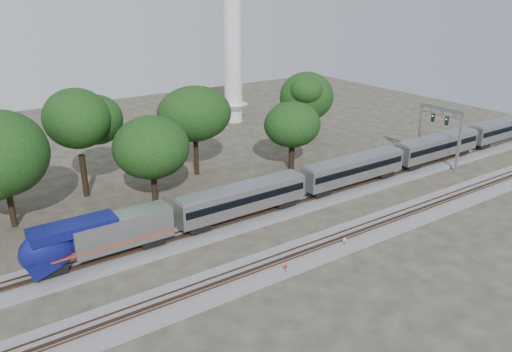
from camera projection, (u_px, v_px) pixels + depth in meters
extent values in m
plane|color=#383328|center=(240.00, 253.00, 50.92)|extent=(160.00, 160.00, 0.00)
cube|color=slate|center=(211.00, 230.00, 55.47)|extent=(160.00, 5.00, 0.40)
cube|color=brown|center=(214.00, 228.00, 54.75)|extent=(160.00, 0.08, 0.15)
cube|color=brown|center=(207.00, 224.00, 55.86)|extent=(160.00, 0.08, 0.15)
cube|color=slate|center=(262.00, 269.00, 47.76)|extent=(160.00, 5.00, 0.40)
cube|color=brown|center=(267.00, 268.00, 47.05)|extent=(160.00, 0.08, 0.15)
cube|color=brown|center=(258.00, 261.00, 48.16)|extent=(160.00, 0.08, 0.15)
cube|color=#B1B3B8|center=(122.00, 229.00, 49.18)|extent=(9.88, 2.80, 3.08)
ellipsoid|color=navy|center=(47.00, 251.00, 45.52)|extent=(5.03, 2.91, 4.29)
cube|color=navy|center=(73.00, 228.00, 46.25)|extent=(7.92, 2.74, 0.93)
cube|color=black|center=(51.00, 241.00, 45.43)|extent=(0.42, 2.14, 1.22)
cube|color=#AC2E1A|center=(112.00, 239.00, 48.87)|extent=(12.12, 2.84, 0.17)
cube|color=black|center=(52.00, 267.00, 46.20)|extent=(2.42, 2.05, 0.84)
cube|color=black|center=(151.00, 239.00, 51.39)|extent=(2.42, 2.05, 0.84)
cube|color=#B1B3B8|center=(242.00, 198.00, 56.72)|extent=(16.22, 2.80, 2.80)
cube|color=black|center=(242.00, 196.00, 56.62)|extent=(15.66, 2.85, 0.84)
cube|color=gray|center=(242.00, 186.00, 56.20)|extent=(15.85, 2.24, 0.33)
cube|color=black|center=(197.00, 226.00, 54.25)|extent=(2.42, 2.05, 0.84)
cube|color=black|center=(283.00, 201.00, 60.47)|extent=(2.42, 2.05, 0.84)
cube|color=#B1B3B8|center=(353.00, 168.00, 66.02)|extent=(16.22, 2.80, 2.80)
cube|color=black|center=(353.00, 166.00, 65.92)|extent=(15.66, 2.85, 0.84)
cube|color=gray|center=(354.00, 158.00, 65.51)|extent=(15.85, 2.24, 0.33)
cube|color=black|center=(319.00, 191.00, 63.56)|extent=(2.42, 2.05, 0.84)
cube|color=black|center=(383.00, 172.00, 69.78)|extent=(2.42, 2.05, 0.84)
cube|color=#B1B3B8|center=(437.00, 146.00, 75.33)|extent=(16.22, 2.80, 2.80)
cube|color=black|center=(437.00, 144.00, 75.23)|extent=(15.66, 2.85, 0.84)
cube|color=gray|center=(438.00, 137.00, 74.81)|extent=(15.85, 2.24, 0.33)
cube|color=black|center=(410.00, 165.00, 72.87)|extent=(2.42, 2.05, 0.84)
cube|color=black|center=(459.00, 151.00, 79.08)|extent=(2.42, 2.05, 0.84)
cube|color=#B1B3B8|center=(502.00, 128.00, 84.64)|extent=(16.22, 2.80, 2.80)
cube|color=black|center=(503.00, 127.00, 84.54)|extent=(15.66, 2.85, 0.84)
cube|color=gray|center=(504.00, 120.00, 84.12)|extent=(15.85, 2.24, 0.33)
cube|color=black|center=(480.00, 144.00, 82.17)|extent=(2.42, 2.05, 0.84)
cylinder|color=#512D19|center=(286.00, 271.00, 46.90)|extent=(0.06, 0.06, 0.97)
cylinder|color=red|center=(286.00, 267.00, 46.75)|extent=(0.34, 0.14, 0.35)
cylinder|color=#512D19|center=(344.00, 244.00, 51.81)|extent=(0.07, 0.07, 1.02)
cylinder|color=silver|center=(345.00, 240.00, 51.65)|extent=(0.36, 0.10, 0.36)
cube|color=#512D19|center=(317.00, 257.00, 49.85)|extent=(0.57, 0.43, 0.30)
cylinder|color=silver|center=(233.00, 59.00, 96.66)|extent=(3.53, 3.53, 24.68)
cone|color=silver|center=(234.00, 113.00, 100.42)|extent=(5.64, 5.64, 3.53)
cube|color=gray|center=(459.00, 142.00, 72.14)|extent=(0.35, 0.35, 9.01)
cube|color=gray|center=(420.00, 131.00, 77.54)|extent=(0.35, 0.35, 9.01)
cube|color=gray|center=(442.00, 109.00, 73.35)|extent=(0.40, 7.41, 0.60)
cube|color=gray|center=(442.00, 115.00, 73.67)|extent=(0.25, 7.41, 0.25)
cube|color=black|center=(447.00, 121.00, 72.83)|extent=(0.25, 0.50, 1.20)
cube|color=black|center=(433.00, 118.00, 74.68)|extent=(0.25, 0.50, 1.20)
cylinder|color=black|center=(11.00, 207.00, 55.90)|extent=(0.70, 0.70, 4.71)
ellipsoid|color=black|center=(1.00, 153.00, 53.63)|extent=(8.87, 8.87, 7.54)
cylinder|color=black|center=(84.00, 176.00, 64.00)|extent=(0.70, 0.70, 5.57)
ellipsoid|color=black|center=(77.00, 118.00, 61.31)|extent=(10.50, 10.50, 8.93)
cylinder|color=black|center=(154.00, 187.00, 62.51)|extent=(0.70, 0.70, 3.88)
ellipsoid|color=black|center=(151.00, 147.00, 60.63)|extent=(7.32, 7.32, 6.23)
cylinder|color=black|center=(196.00, 158.00, 71.62)|extent=(0.70, 0.70, 4.83)
ellipsoid|color=black|center=(194.00, 114.00, 69.29)|extent=(9.11, 9.11, 7.75)
cylinder|color=black|center=(292.00, 157.00, 73.85)|extent=(0.70, 0.70, 3.69)
ellipsoid|color=black|center=(292.00, 124.00, 72.07)|extent=(6.95, 6.95, 5.91)
cylinder|color=black|center=(305.00, 130.00, 86.70)|extent=(0.70, 0.70, 4.34)
ellipsoid|color=black|center=(307.00, 96.00, 84.60)|extent=(8.18, 8.18, 6.96)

